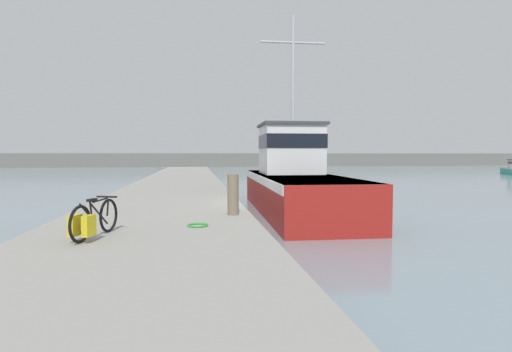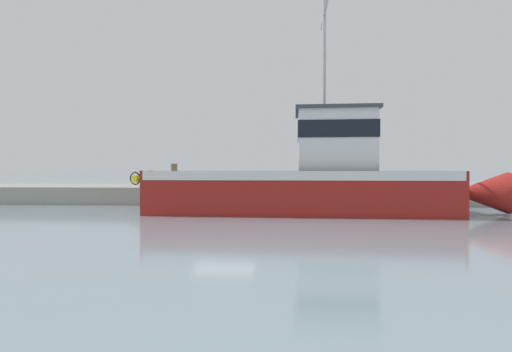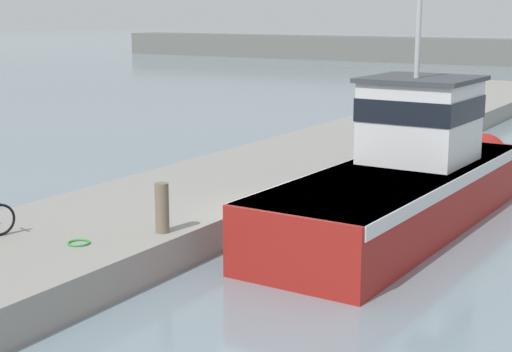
{
  "view_description": "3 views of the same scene",
  "coord_description": "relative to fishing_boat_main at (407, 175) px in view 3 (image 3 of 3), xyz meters",
  "views": [
    {
      "loc": [
        -2.61,
        -13.38,
        2.45
      ],
      "look_at": [
        -0.71,
        -0.91,
        1.77
      ],
      "focal_mm": 28.0,
      "sensor_mm": 36.0,
      "label": 1
    },
    {
      "loc": [
        16.71,
        2.42,
        1.59
      ],
      "look_at": [
        0.28,
        1.33,
        1.37
      ],
      "focal_mm": 28.0,
      "sensor_mm": 36.0,
      "label": 2
    },
    {
      "loc": [
        8.69,
        -15.72,
        5.56
      ],
      "look_at": [
        -2.41,
        2.65,
        1.03
      ],
      "focal_mm": 55.0,
      "sensor_mm": 36.0,
      "label": 3
    }
  ],
  "objects": [
    {
      "name": "fishing_boat_main",
      "position": [
        0.0,
        0.0,
        0.0
      ],
      "size": [
        3.63,
        13.07,
        8.53
      ],
      "rotation": [
        0.0,
        0.0,
        -0.03
      ],
      "color": "maroon",
      "rests_on": "ground_plane"
    },
    {
      "name": "dock_pier",
      "position": [
        -5.3,
        -3.62,
        -0.91
      ],
      "size": [
        5.07,
        80.0,
        0.81
      ],
      "primitive_type": "cube",
      "color": "gray",
      "rests_on": "ground_plane"
    },
    {
      "name": "hose_coil",
      "position": [
        -4.24,
        -7.84,
        -0.48
      ],
      "size": [
        0.48,
        0.48,
        0.04
      ],
      "primitive_type": "torus",
      "color": "green",
      "rests_on": "dock_pier"
    },
    {
      "name": "ground_plane",
      "position": [
        -1.67,
        -3.62,
        -1.32
      ],
      "size": [
        320.0,
        320.0,
        0.0
      ],
      "primitive_type": "plane",
      "color": "gray"
    },
    {
      "name": "mooring_post",
      "position": [
        -3.27,
        -6.25,
        0.05
      ],
      "size": [
        0.31,
        0.31,
        1.1
      ],
      "primitive_type": "cylinder",
      "color": "#756651",
      "rests_on": "dock_pier"
    }
  ]
}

